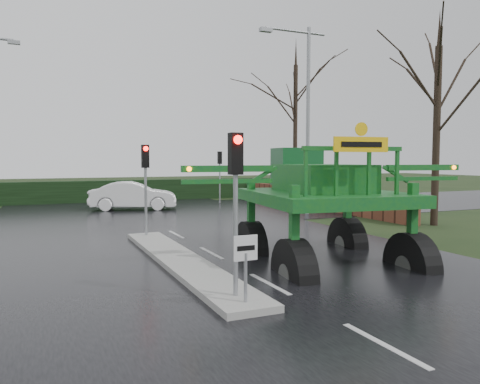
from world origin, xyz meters
name	(u,v)px	position (x,y,z in m)	size (l,w,h in m)	color
ground	(269,285)	(0.00, 0.00, 0.00)	(140.00, 140.00, 0.00)	black
road_main	(164,228)	(0.00, 10.00, 0.00)	(14.00, 80.00, 0.02)	black
road_cross	(136,213)	(0.00, 16.00, 0.01)	(80.00, 12.00, 0.02)	black
median_island	(181,261)	(-1.30, 3.00, 0.09)	(1.20, 10.00, 0.16)	gray
hedge_row	(114,191)	(0.00, 24.00, 0.75)	(44.00, 0.90, 1.50)	black
brick_wall	(301,197)	(10.50, 16.00, 0.60)	(0.40, 20.00, 1.20)	#592D1E
keep_left_sign	(246,258)	(-1.30, -1.50, 1.06)	(0.50, 0.07, 1.35)	gray
traffic_signal_near	(236,179)	(-1.30, -1.01, 2.59)	(0.26, 0.33, 3.52)	gray
traffic_signal_mid	(145,170)	(-1.30, 7.49, 2.59)	(0.26, 0.33, 3.52)	gray
traffic_signal_far	(220,165)	(6.50, 20.01, 2.59)	(0.26, 0.33, 3.52)	gray
street_light_right	(303,103)	(8.19, 12.00, 5.99)	(3.85, 0.30, 10.00)	gray
tree_right_near	(437,110)	(11.50, 6.00, 5.20)	(5.60, 5.60, 9.64)	black
tree_right_far	(295,113)	(13.00, 21.00, 6.50)	(7.00, 7.00, 12.05)	black
crop_sprayer	(291,185)	(0.95, 0.66, 2.32)	(8.75, 5.92, 4.91)	black
white_sedan	(134,210)	(0.23, 17.96, 0.00)	(1.75, 5.01, 1.65)	white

